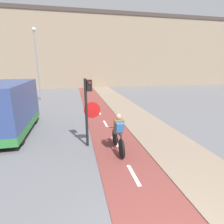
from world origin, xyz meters
name	(u,v)px	position (x,y,z in m)	size (l,w,h in m)	color
building_row_background	(83,51)	(0.00, 27.26, 5.31)	(60.00, 5.20, 10.61)	gray
traffic_light_pole	(88,105)	(-1.14, 5.38, 1.76)	(0.67, 0.25, 2.81)	black
street_lamp_far	(37,57)	(-4.85, 16.21, 4.00)	(0.36, 0.36, 6.50)	gray
cyclist_near	(118,134)	(-0.08, 4.63, 0.73)	(0.46, 1.81, 1.55)	black
van	(5,110)	(-4.97, 7.59, 1.23)	(2.14, 4.55, 2.51)	#334784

